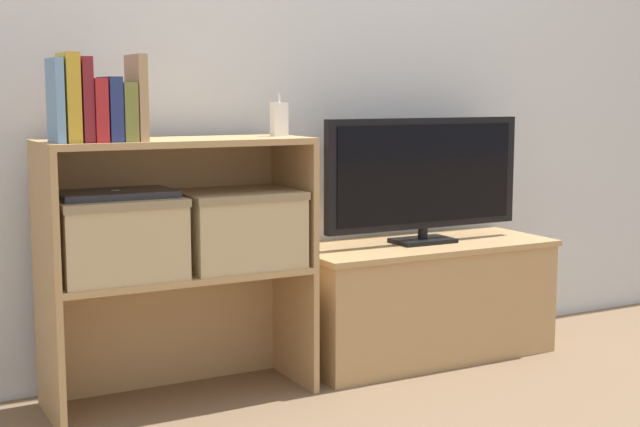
% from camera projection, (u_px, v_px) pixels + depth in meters
% --- Properties ---
extents(ground_plane, '(16.00, 16.00, 0.00)m').
position_uv_depth(ground_plane, '(344.00, 389.00, 2.94)').
color(ground_plane, brown).
extents(wall_back, '(10.00, 0.05, 2.40)m').
position_uv_depth(wall_back, '(285.00, 28.00, 3.16)').
color(wall_back, silver).
rests_on(wall_back, ground_plane).
extents(tv_stand, '(0.97, 0.41, 0.43)m').
position_uv_depth(tv_stand, '(422.00, 299.00, 3.29)').
color(tv_stand, tan).
rests_on(tv_stand, ground_plane).
extents(tv, '(0.81, 0.14, 0.46)m').
position_uv_depth(tv, '(424.00, 176.00, 3.23)').
color(tv, black).
rests_on(tv, tv_stand).
extents(bookshelf_lower_tier, '(0.83, 0.33, 0.42)m').
position_uv_depth(bookshelf_lower_tier, '(173.00, 312.00, 2.87)').
color(bookshelf_lower_tier, tan).
rests_on(bookshelf_lower_tier, ground_plane).
extents(bookshelf_upper_tier, '(0.83, 0.33, 0.41)m').
position_uv_depth(bookshelf_upper_tier, '(170.00, 184.00, 2.81)').
color(bookshelf_upper_tier, tan).
rests_on(bookshelf_upper_tier, bookshelf_lower_tier).
extents(book_skyblue, '(0.02, 0.14, 0.24)m').
position_uv_depth(book_skyblue, '(55.00, 101.00, 2.49)').
color(book_skyblue, '#709ECC').
rests_on(book_skyblue, bookshelf_upper_tier).
extents(book_mustard, '(0.04, 0.14, 0.25)m').
position_uv_depth(book_mustard, '(69.00, 98.00, 2.51)').
color(book_mustard, gold).
rests_on(book_mustard, bookshelf_upper_tier).
extents(book_maroon, '(0.03, 0.14, 0.24)m').
position_uv_depth(book_maroon, '(83.00, 100.00, 2.53)').
color(book_maroon, maroon).
rests_on(book_maroon, bookshelf_upper_tier).
extents(book_crimson, '(0.04, 0.15, 0.18)m').
position_uv_depth(book_crimson, '(96.00, 110.00, 2.55)').
color(book_crimson, '#B22328').
rests_on(book_crimson, bookshelf_upper_tier).
extents(book_navy, '(0.04, 0.15, 0.19)m').
position_uv_depth(book_navy, '(110.00, 109.00, 2.57)').
color(book_navy, navy).
rests_on(book_navy, bookshelf_upper_tier).
extents(book_olive, '(0.04, 0.15, 0.17)m').
position_uv_depth(book_olive, '(125.00, 112.00, 2.59)').
color(book_olive, olive).
rests_on(book_olive, bookshelf_upper_tier).
extents(book_tan, '(0.03, 0.15, 0.25)m').
position_uv_depth(book_tan, '(137.00, 98.00, 2.60)').
color(book_tan, tan).
rests_on(book_tan, bookshelf_upper_tier).
extents(baby_monitor, '(0.05, 0.04, 0.14)m').
position_uv_depth(baby_monitor, '(279.00, 119.00, 2.90)').
color(baby_monitor, white).
rests_on(baby_monitor, bookshelf_upper_tier).
extents(storage_basket_left, '(0.37, 0.30, 0.24)m').
position_uv_depth(storage_basket_left, '(117.00, 234.00, 2.67)').
color(storage_basket_left, tan).
rests_on(storage_basket_left, bookshelf_lower_tier).
extents(storage_basket_right, '(0.37, 0.30, 0.24)m').
position_uv_depth(storage_basket_right, '(238.00, 225.00, 2.86)').
color(storage_basket_right, tan).
rests_on(storage_basket_right, bookshelf_lower_tier).
extents(laptop, '(0.34, 0.21, 0.02)m').
position_uv_depth(laptop, '(115.00, 194.00, 2.66)').
color(laptop, '#2D2D33').
rests_on(laptop, storage_basket_left).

